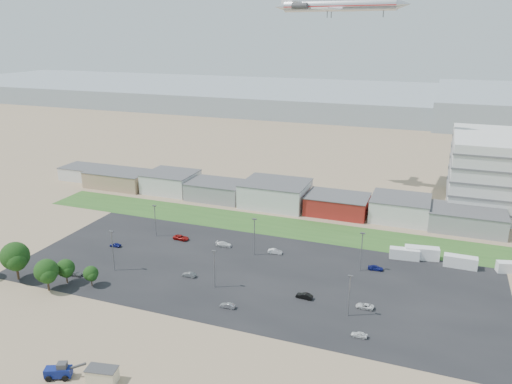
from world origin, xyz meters
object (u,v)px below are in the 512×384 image
at_px(parked_car_5, 115,245).
at_px(parked_car_6, 224,244).
at_px(parked_car_2, 359,335).
at_px(parked_car_10, 76,274).
at_px(parked_car_11, 275,251).
at_px(parked_car_1, 304,296).
at_px(parked_car_9, 181,238).
at_px(parked_car_0, 365,306).
at_px(telehandler, 58,370).
at_px(parked_car_13, 228,305).
at_px(portable_shed, 102,375).
at_px(box_trailer_a, 404,254).
at_px(parked_car_4, 189,275).
at_px(airliner, 339,6).
at_px(parked_car_8, 376,268).

relative_size(parked_car_5, parked_car_6, 0.72).
relative_size(parked_car_2, parked_car_10, 0.84).
relative_size(parked_car_5, parked_car_11, 0.84).
distance_m(parked_car_1, parked_car_9, 46.84).
height_order(parked_car_0, parked_car_10, parked_car_10).
distance_m(parked_car_2, parked_car_9, 64.37).
bearing_deg(telehandler, parked_car_2, 9.72).
bearing_deg(parked_car_13, parked_car_9, -139.07).
height_order(portable_shed, box_trailer_a, box_trailer_a).
bearing_deg(portable_shed, parked_car_9, 95.42).
bearing_deg(parked_car_5, parked_car_4, 67.80).
bearing_deg(parked_car_6, parked_car_0, -118.83).
height_order(airliner, parked_car_0, airliner).
xyz_separation_m(parked_car_2, parked_car_9, (-56.70, 30.47, 0.11)).
xyz_separation_m(parked_car_9, parked_car_13, (27.79, -29.59, -0.10)).
relative_size(parked_car_8, parked_car_9, 0.80).
distance_m(airliner, parked_car_5, 107.47).
distance_m(portable_shed, parked_car_0, 55.92).
xyz_separation_m(portable_shed, parked_car_4, (-4.19, 39.79, -0.79)).
xyz_separation_m(parked_car_0, parked_car_13, (-28.25, -10.36, 0.02)).
bearing_deg(parked_car_5, parked_car_2, 69.90).
bearing_deg(parked_car_8, parked_car_5, 93.82).
relative_size(box_trailer_a, parked_car_11, 1.98).
relative_size(parked_car_6, parked_car_13, 1.32).
distance_m(portable_shed, parked_car_9, 61.85).
bearing_deg(parked_car_0, parked_car_8, -179.94).
bearing_deg(parked_car_0, parked_car_4, -90.32).
bearing_deg(parked_car_9, parked_car_8, -85.62).
xyz_separation_m(portable_shed, airliner, (13.29, 120.55, 64.79)).
distance_m(parked_car_0, parked_car_9, 59.24).
height_order(parked_car_0, parked_car_1, parked_car_1).
xyz_separation_m(airliner, parked_car_13, (-2.66, -90.73, -65.58)).
bearing_deg(parked_car_11, portable_shed, 162.36).
distance_m(parked_car_6, parked_car_11, 15.08).
relative_size(parked_car_0, parked_car_11, 1.01).
distance_m(portable_shed, parked_car_5, 58.21).
bearing_deg(parked_car_4, box_trailer_a, 119.28).
bearing_deg(telehandler, parked_car_4, 61.67).
relative_size(parked_car_9, parked_car_11, 1.22).
xyz_separation_m(parked_car_0, parked_car_8, (-0.31, 19.52, 0.10)).
xyz_separation_m(airliner, parked_car_10, (-44.13, -90.18, -65.59)).
xyz_separation_m(portable_shed, parked_car_9, (-17.16, 59.42, -0.70)).
bearing_deg(parked_car_11, telehandler, 155.87).
xyz_separation_m(airliner, parked_car_8, (25.27, -60.85, -65.49)).
bearing_deg(parked_car_10, parked_car_5, 0.72).
distance_m(parked_car_0, parked_car_13, 30.09).
distance_m(parked_car_1, parked_car_8, 24.02).
bearing_deg(parked_car_10, parked_car_11, -58.25).
distance_m(airliner, parked_car_2, 115.69).
bearing_deg(parked_car_4, parked_car_6, 176.60).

